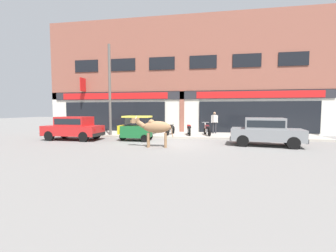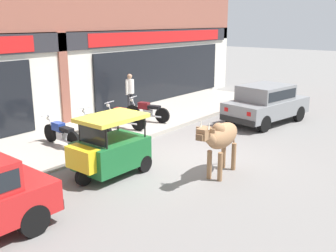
# 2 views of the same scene
# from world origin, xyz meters

# --- Properties ---
(ground_plane) EXTENTS (90.00, 90.00, 0.00)m
(ground_plane) POSITION_xyz_m (0.00, 0.00, 0.00)
(ground_plane) COLOR slate
(sidewalk) EXTENTS (19.00, 3.52, 0.14)m
(sidewalk) POSITION_xyz_m (0.00, 3.96, 0.07)
(sidewalk) COLOR #A8A093
(sidewalk) RESTS_ON ground
(shop_building) EXTENTS (23.00, 1.40, 9.34)m
(shop_building) POSITION_xyz_m (-0.00, 5.97, 4.46)
(shop_building) COLOR #8E5142
(shop_building) RESTS_ON ground
(cow) EXTENTS (2.15, 0.70, 1.61)m
(cow) POSITION_xyz_m (-0.63, -1.26, 1.01)
(cow) COLOR #936B47
(cow) RESTS_ON ground
(car_1) EXTENTS (3.78, 2.16, 1.46)m
(car_1) POSITION_xyz_m (4.98, 0.14, 0.81)
(car_1) COLOR black
(car_1) RESTS_ON ground
(auto_rickshaw) EXTENTS (2.00, 1.19, 1.52)m
(auto_rickshaw) POSITION_xyz_m (-2.35, 0.92, 0.66)
(auto_rickshaw) COLOR black
(auto_rickshaw) RESTS_ON ground
(motorcycle_0) EXTENTS (0.52, 1.81, 0.88)m
(motorcycle_0) POSITION_xyz_m (-1.87, 3.50, 0.52)
(motorcycle_0) COLOR black
(motorcycle_0) RESTS_ON sidewalk
(motorcycle_1) EXTENTS (0.60, 1.80, 0.88)m
(motorcycle_1) POSITION_xyz_m (-0.59, 3.46, 0.52)
(motorcycle_1) COLOR black
(motorcycle_1) RESTS_ON sidewalk
(motorcycle_2) EXTENTS (0.54, 1.80, 0.88)m
(motorcycle_2) POSITION_xyz_m (0.73, 3.48, 0.52)
(motorcycle_2) COLOR black
(motorcycle_2) RESTS_ON sidewalk
(motorcycle_3) EXTENTS (0.64, 1.79, 0.88)m
(motorcycle_3) POSITION_xyz_m (1.99, 3.49, 0.52)
(motorcycle_3) COLOR black
(motorcycle_3) RESTS_ON sidewalk
(pedestrian) EXTENTS (0.50, 0.32, 1.60)m
(pedestrian) POSITION_xyz_m (2.54, 4.87, 1.12)
(pedestrian) COLOR #2D2D33
(pedestrian) RESTS_ON sidewalk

